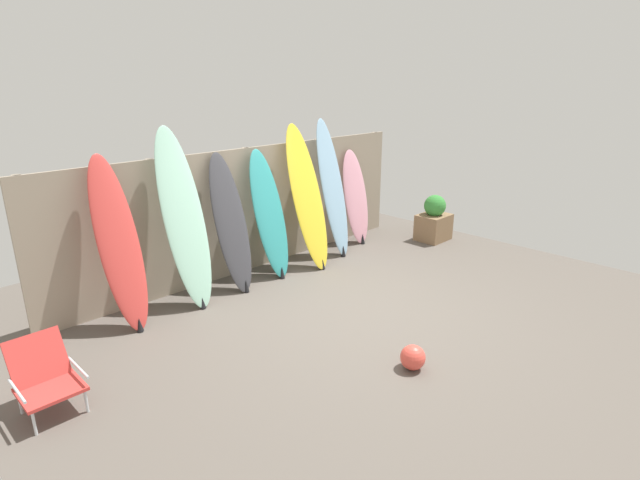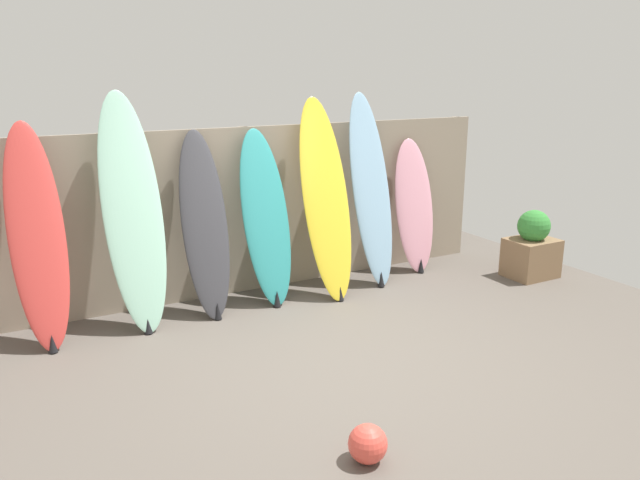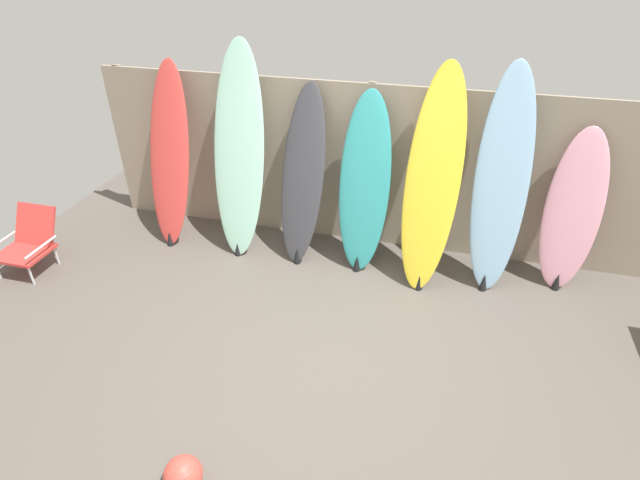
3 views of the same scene
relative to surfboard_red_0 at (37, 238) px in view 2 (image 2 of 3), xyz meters
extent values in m
plane|color=#5B544C|center=(2.12, -1.59, -0.97)|extent=(7.68, 7.68, 0.00)
cube|color=gray|center=(2.12, 0.41, -0.07)|extent=(6.08, 0.04, 1.80)
cylinder|color=gray|center=(0.68, 0.45, -0.07)|extent=(0.10, 0.10, 1.80)
cylinder|color=gray|center=(2.12, 0.45, -0.07)|extent=(0.10, 0.10, 1.80)
cylinder|color=gray|center=(3.56, 0.45, -0.07)|extent=(0.10, 0.10, 1.80)
cylinder|color=gray|center=(5.00, 0.45, -0.07)|extent=(0.10, 0.10, 1.80)
ellipsoid|color=#D13D38|center=(0.00, 0.00, 0.01)|extent=(0.47, 0.66, 1.97)
cone|color=black|center=(0.00, -0.28, -0.88)|extent=(0.08, 0.08, 0.16)
ellipsoid|color=#9ED6BC|center=(0.83, 0.00, 0.13)|extent=(0.57, 0.66, 2.21)
cone|color=black|center=(0.83, -0.27, -0.89)|extent=(0.08, 0.08, 0.14)
ellipsoid|color=#38383D|center=(1.51, 0.02, -0.06)|extent=(0.50, 0.68, 1.82)
cone|color=black|center=(1.51, -0.26, -0.88)|extent=(0.08, 0.08, 0.16)
ellipsoid|color=teal|center=(2.16, 0.01, -0.07)|extent=(0.54, 0.60, 1.81)
cone|color=black|center=(2.16, -0.23, -0.88)|extent=(0.08, 0.08, 0.17)
ellipsoid|color=yellow|center=(2.83, -0.07, 0.08)|extent=(0.57, 0.80, 2.11)
cone|color=black|center=(2.83, -0.39, -0.89)|extent=(0.08, 0.08, 0.15)
ellipsoid|color=#8CB7D6|center=(3.45, 0.01, 0.10)|extent=(0.57, 0.63, 2.15)
cone|color=black|center=(3.45, -0.24, -0.88)|extent=(0.08, 0.08, 0.17)
ellipsoid|color=pink|center=(4.16, 0.14, -0.18)|extent=(0.54, 0.45, 1.59)
cone|color=black|center=(4.16, -0.04, -0.88)|extent=(0.08, 0.08, 0.17)
cube|color=#846647|center=(5.22, -0.77, -0.74)|extent=(0.56, 0.45, 0.46)
sphere|color=#378938|center=(5.22, -0.77, -0.36)|extent=(0.38, 0.38, 0.38)
sphere|color=#E54C3F|center=(1.55, -2.90, -0.85)|extent=(0.25, 0.25, 0.25)
camera|label=1|loc=(-2.13, -5.27, 1.78)|focal=28.00mm
camera|label=2|loc=(-0.35, -5.74, 1.41)|focal=35.00mm
camera|label=3|loc=(2.87, -4.51, 2.12)|focal=28.00mm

